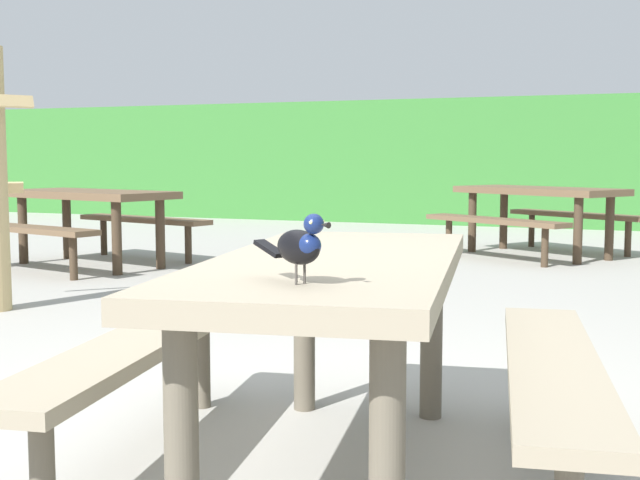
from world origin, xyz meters
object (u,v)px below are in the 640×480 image
bird_grackle (301,245)px  picnic_table_mid_right (538,205)px  picnic_table_foreground (335,312)px  picnic_table_mid_left (89,209)px

bird_grackle → picnic_table_mid_right: (-0.30, 7.27, -0.29)m
picnic_table_foreground → picnic_table_mid_left: 5.89m
picnic_table_foreground → picnic_table_mid_left: same height
picnic_table_mid_left → bird_grackle: bearing=-48.3°
picnic_table_mid_left → picnic_table_mid_right: same height
picnic_table_foreground → picnic_table_mid_right: (-0.17, 6.68, 0.00)m
bird_grackle → picnic_table_mid_left: bird_grackle is taller
picnic_table_foreground → picnic_table_mid_right: same height
picnic_table_mid_right → picnic_table_foreground: bearing=-88.5°
picnic_table_mid_left → picnic_table_mid_right: (3.97, 2.49, 0.00)m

